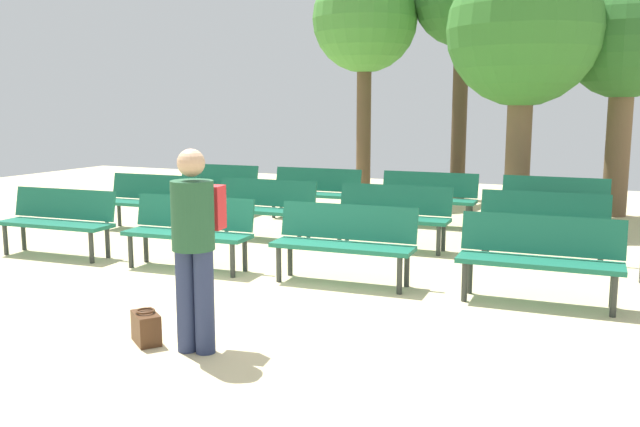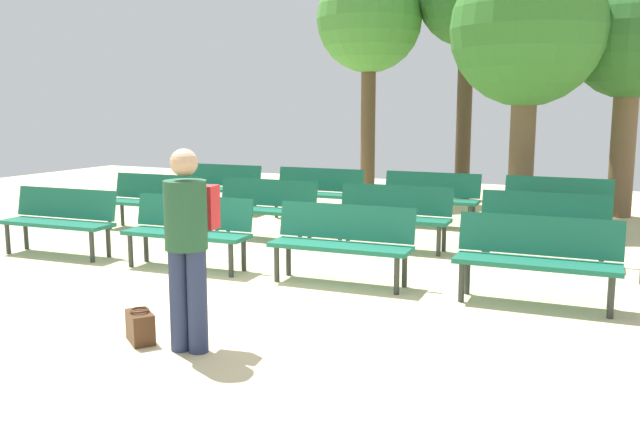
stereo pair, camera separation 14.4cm
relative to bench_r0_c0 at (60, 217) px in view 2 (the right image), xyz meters
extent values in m
plane|color=beige|center=(3.12, -1.39, -0.50)|extent=(24.00, 24.00, 0.00)
cube|color=#19664C|center=(0.01, -0.08, -0.07)|extent=(1.63, 0.55, 0.05)
cube|color=#19664C|center=(-0.01, 0.12, 0.17)|extent=(1.60, 0.24, 0.40)
cylinder|color=#2D332D|center=(-0.68, -0.29, -0.30)|extent=(0.06, 0.06, 0.40)
cylinder|color=#2D332D|center=(0.72, -0.19, -0.30)|extent=(0.06, 0.06, 0.40)
cylinder|color=#2D332D|center=(-0.70, 0.03, -0.30)|extent=(0.06, 0.06, 0.40)
cylinder|color=#2D332D|center=(0.69, 0.13, -0.30)|extent=(0.06, 0.06, 0.40)
cube|color=#19664C|center=(2.01, 0.05, -0.07)|extent=(1.63, 0.56, 0.05)
cube|color=#19664C|center=(2.00, 0.25, 0.17)|extent=(1.60, 0.25, 0.40)
cylinder|color=#2D332D|center=(1.33, -0.17, -0.30)|extent=(0.06, 0.06, 0.40)
cylinder|color=#2D332D|center=(2.72, -0.06, -0.30)|extent=(0.06, 0.06, 0.40)
cylinder|color=#2D332D|center=(1.30, 0.15, -0.30)|extent=(0.06, 0.06, 0.40)
cylinder|color=#2D332D|center=(2.70, 0.26, -0.30)|extent=(0.06, 0.06, 0.40)
cube|color=#19664C|center=(3.99, 0.19, -0.07)|extent=(1.62, 0.54, 0.05)
cube|color=#19664C|center=(3.98, 0.39, 0.17)|extent=(1.60, 0.22, 0.40)
cylinder|color=#2D332D|center=(3.30, -0.01, -0.30)|extent=(0.06, 0.06, 0.40)
cylinder|color=#2D332D|center=(4.70, 0.08, -0.30)|extent=(0.06, 0.06, 0.40)
cylinder|color=#2D332D|center=(3.28, 0.31, -0.30)|extent=(0.06, 0.06, 0.40)
cylinder|color=#2D332D|center=(4.68, 0.40, -0.30)|extent=(0.06, 0.06, 0.40)
cube|color=#19664C|center=(6.08, 0.30, -0.07)|extent=(1.62, 0.52, 0.05)
cube|color=#19664C|center=(6.07, 0.50, 0.17)|extent=(1.60, 0.20, 0.40)
cylinder|color=#2D332D|center=(5.39, 0.10, -0.30)|extent=(0.06, 0.06, 0.40)
cylinder|color=#2D332D|center=(6.78, 0.17, -0.30)|extent=(0.06, 0.06, 0.40)
cylinder|color=#2D332D|center=(5.37, 0.42, -0.30)|extent=(0.06, 0.06, 0.40)
cylinder|color=#2D332D|center=(6.77, 0.49, -0.30)|extent=(0.06, 0.06, 0.40)
cube|color=#19664C|center=(-0.07, 1.93, -0.07)|extent=(1.62, 0.52, 0.05)
cube|color=#19664C|center=(-0.08, 2.13, 0.17)|extent=(1.60, 0.21, 0.40)
cylinder|color=#2D332D|center=(-0.76, 1.73, -0.30)|extent=(0.06, 0.06, 0.40)
cylinder|color=#2D332D|center=(0.64, 1.81, -0.30)|extent=(0.06, 0.06, 0.40)
cylinder|color=#2D332D|center=(-0.78, 2.05, -0.30)|extent=(0.06, 0.06, 0.40)
cylinder|color=#2D332D|center=(0.62, 2.13, -0.30)|extent=(0.06, 0.06, 0.40)
cube|color=#19664C|center=(1.90, 2.07, -0.07)|extent=(1.61, 0.48, 0.05)
cube|color=#19664C|center=(1.89, 2.27, 0.17)|extent=(1.60, 0.16, 0.40)
cylinder|color=#2D332D|center=(1.20, 1.89, -0.30)|extent=(0.06, 0.06, 0.40)
cylinder|color=#2D332D|center=(2.60, 1.93, -0.30)|extent=(0.06, 0.06, 0.40)
cylinder|color=#2D332D|center=(1.20, 2.21, -0.30)|extent=(0.06, 0.06, 0.40)
cylinder|color=#2D332D|center=(2.59, 2.25, -0.30)|extent=(0.06, 0.06, 0.40)
cube|color=#19664C|center=(3.89, 2.18, -0.07)|extent=(1.62, 0.52, 0.05)
cube|color=#19664C|center=(3.88, 2.38, 0.17)|extent=(1.60, 0.20, 0.40)
cylinder|color=#2D332D|center=(3.20, 1.99, -0.30)|extent=(0.06, 0.06, 0.40)
cylinder|color=#2D332D|center=(4.60, 2.06, -0.30)|extent=(0.06, 0.06, 0.40)
cylinder|color=#2D332D|center=(3.18, 2.31, -0.30)|extent=(0.06, 0.06, 0.40)
cylinder|color=#2D332D|center=(4.58, 2.38, -0.30)|extent=(0.06, 0.06, 0.40)
cube|color=#19664C|center=(5.88, 2.26, -0.07)|extent=(1.62, 0.53, 0.05)
cube|color=#19664C|center=(5.87, 2.46, 0.17)|extent=(1.60, 0.21, 0.40)
cylinder|color=#2D332D|center=(5.19, 2.06, -0.30)|extent=(0.06, 0.06, 0.40)
cylinder|color=#2D332D|center=(6.59, 2.14, -0.30)|extent=(0.06, 0.06, 0.40)
cylinder|color=#2D332D|center=(5.18, 2.38, -0.30)|extent=(0.06, 0.06, 0.40)
cylinder|color=#2D332D|center=(6.57, 2.46, -0.30)|extent=(0.06, 0.06, 0.40)
cube|color=#19664C|center=(-0.14, 3.91, -0.07)|extent=(1.62, 0.52, 0.05)
cube|color=#19664C|center=(-0.16, 4.11, 0.17)|extent=(1.60, 0.20, 0.40)
cylinder|color=#2D332D|center=(-0.84, 3.71, -0.30)|extent=(0.06, 0.06, 0.40)
cylinder|color=#2D332D|center=(0.56, 3.79, -0.30)|extent=(0.06, 0.06, 0.40)
cylinder|color=#2D332D|center=(-0.85, 4.03, -0.30)|extent=(0.06, 0.06, 0.40)
cylinder|color=#2D332D|center=(0.55, 4.11, -0.30)|extent=(0.06, 0.06, 0.40)
cube|color=#19664C|center=(1.84, 4.03, -0.07)|extent=(1.62, 0.52, 0.05)
cube|color=#19664C|center=(1.83, 4.23, 0.17)|extent=(1.60, 0.20, 0.40)
cylinder|color=#2D332D|center=(1.15, 3.83, -0.30)|extent=(0.06, 0.06, 0.40)
cylinder|color=#2D332D|center=(2.55, 3.90, -0.30)|extent=(0.06, 0.06, 0.40)
cylinder|color=#2D332D|center=(1.13, 4.15, -0.30)|extent=(0.06, 0.06, 0.40)
cylinder|color=#2D332D|center=(2.53, 4.22, -0.30)|extent=(0.06, 0.06, 0.40)
cube|color=#19664C|center=(3.83, 4.16, -0.07)|extent=(1.62, 0.51, 0.05)
cube|color=#19664C|center=(3.82, 4.36, 0.17)|extent=(1.60, 0.19, 0.40)
cylinder|color=#2D332D|center=(3.14, 3.97, -0.30)|extent=(0.06, 0.06, 0.40)
cylinder|color=#2D332D|center=(4.54, 4.04, -0.30)|extent=(0.06, 0.06, 0.40)
cylinder|color=#2D332D|center=(3.13, 4.29, -0.30)|extent=(0.06, 0.06, 0.40)
cylinder|color=#2D332D|center=(4.53, 4.36, -0.30)|extent=(0.06, 0.06, 0.40)
cube|color=#19664C|center=(5.81, 4.25, -0.07)|extent=(1.61, 0.48, 0.05)
cube|color=#19664C|center=(5.81, 4.45, 0.17)|extent=(1.60, 0.16, 0.40)
cylinder|color=#2D332D|center=(5.11, 4.08, -0.30)|extent=(0.06, 0.06, 0.40)
cylinder|color=#2D332D|center=(6.51, 4.11, -0.30)|extent=(0.06, 0.06, 0.40)
cylinder|color=#2D332D|center=(5.11, 4.40, -0.30)|extent=(0.06, 0.06, 0.40)
cylinder|color=#2D332D|center=(6.51, 4.43, -0.30)|extent=(0.06, 0.06, 0.40)
cylinder|color=brown|center=(5.04, 5.68, 0.73)|extent=(0.43, 0.43, 2.47)
sphere|color=#387A2D|center=(5.04, 5.68, 2.75)|extent=(2.62, 2.62, 2.62)
cylinder|color=#4C3A28|center=(3.51, 7.69, 1.28)|extent=(0.31, 0.31, 3.57)
cylinder|color=brown|center=(1.60, 7.08, 1.04)|extent=(0.31, 0.31, 3.08)
sphere|color=#478E38|center=(1.60, 7.08, 3.24)|extent=(2.20, 2.20, 2.20)
cylinder|color=brown|center=(6.62, 6.61, 0.74)|extent=(0.42, 0.42, 2.49)
sphere|color=#2D6628|center=(6.62, 6.61, 2.59)|extent=(2.01, 2.01, 2.01)
cylinder|color=navy|center=(3.81, -2.22, -0.08)|extent=(0.16, 0.16, 0.85)
cylinder|color=navy|center=(3.65, -2.24, -0.08)|extent=(0.16, 0.16, 0.85)
cylinder|color=#235133|center=(3.73, -2.23, 0.62)|extent=(0.39, 0.39, 0.55)
sphere|color=tan|center=(3.73, -2.23, 1.04)|extent=(0.22, 0.22, 0.22)
cube|color=red|center=(3.69, -1.97, 0.65)|extent=(0.31, 0.22, 0.36)
cube|color=#4C2D19|center=(3.22, -2.24, -0.37)|extent=(0.36, 0.33, 0.26)
torus|color=#4C2D19|center=(3.22, -2.24, -0.22)|extent=(0.16, 0.16, 0.02)
camera|label=1|loc=(6.84, -6.61, 1.49)|focal=38.09mm
camera|label=2|loc=(6.97, -6.55, 1.49)|focal=38.09mm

